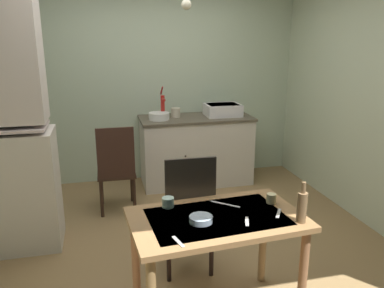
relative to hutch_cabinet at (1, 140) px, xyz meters
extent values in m
plane|color=olive|center=(1.47, -0.26, -1.00)|extent=(4.83, 4.83, 0.00)
cube|color=beige|center=(1.47, 1.56, 0.27)|extent=(3.93, 0.10, 2.53)
cube|color=beige|center=(3.44, -0.26, 0.27)|extent=(0.10, 3.64, 2.53)
cube|color=silver|center=(0.00, 0.00, -0.47)|extent=(0.84, 0.46, 1.07)
cube|color=silver|center=(2.00, 1.19, -0.58)|extent=(1.38, 0.60, 0.84)
cube|color=brown|center=(2.00, 1.19, -0.15)|extent=(1.41, 0.63, 0.03)
sphere|color=#2D2823|center=(1.79, 0.87, -0.54)|extent=(0.02, 0.02, 0.02)
cube|color=white|center=(2.34, 1.19, -0.06)|extent=(0.44, 0.34, 0.15)
cube|color=black|center=(2.34, 1.19, 0.01)|extent=(0.38, 0.28, 0.01)
cylinder|color=#B21E19|center=(1.58, 1.24, 0.01)|extent=(0.05, 0.05, 0.28)
cylinder|color=#B21E19|center=(1.58, 1.17, 0.11)|extent=(0.03, 0.12, 0.03)
cylinder|color=#AF1A16|center=(1.58, 1.30, 0.20)|extent=(0.02, 0.16, 0.12)
cylinder|color=white|center=(1.52, 1.14, -0.09)|extent=(0.25, 0.25, 0.09)
cylinder|color=beige|center=(1.74, 1.22, -0.07)|extent=(0.11, 0.11, 0.12)
cube|color=#9B7145|center=(1.51, -1.30, -0.27)|extent=(1.14, 0.73, 0.04)
cube|color=white|center=(1.51, -1.30, -0.26)|extent=(0.89, 0.57, 0.00)
cylinder|color=#9E6945|center=(2.01, -1.53, -0.65)|extent=(0.06, 0.06, 0.71)
cylinder|color=#A16A48|center=(1.00, -1.07, -0.65)|extent=(0.06, 0.06, 0.71)
cylinder|color=#97744B|center=(1.97, -1.00, -0.65)|extent=(0.06, 0.06, 0.71)
cube|color=#2E201C|center=(1.45, -0.68, -0.56)|extent=(0.41, 0.41, 0.03)
cube|color=#2A2520|center=(1.44, -0.86, -0.27)|extent=(0.38, 0.03, 0.55)
cylinder|color=#2E201C|center=(1.62, -0.51, -0.79)|extent=(0.04, 0.04, 0.42)
cylinder|color=#2E201C|center=(1.28, -0.50, -0.79)|extent=(0.04, 0.04, 0.42)
cylinder|color=#2E201C|center=(1.61, -0.85, -0.79)|extent=(0.04, 0.04, 0.42)
cylinder|color=#2E201C|center=(1.27, -0.84, -0.79)|extent=(0.04, 0.04, 0.42)
cube|color=#301E16|center=(0.96, 0.58, -0.58)|extent=(0.40, 0.40, 0.03)
cube|color=#331F17|center=(0.95, 0.40, -0.30)|extent=(0.38, 0.03, 0.53)
cylinder|color=#301E16|center=(1.13, 0.75, -0.80)|extent=(0.04, 0.04, 0.41)
cylinder|color=#301E16|center=(0.79, 0.76, -0.80)|extent=(0.04, 0.04, 0.41)
cylinder|color=#301E16|center=(1.12, 0.41, -0.80)|extent=(0.04, 0.04, 0.41)
cylinder|color=#301E16|center=(0.78, 0.42, -0.80)|extent=(0.04, 0.04, 0.41)
cylinder|color=#9EB2C6|center=(1.39, -1.35, -0.24)|extent=(0.14, 0.14, 0.04)
cylinder|color=#ADD1C1|center=(1.23, -1.09, -0.22)|extent=(0.08, 0.08, 0.07)
cylinder|color=beige|center=(1.93, -1.19, -0.22)|extent=(0.06, 0.06, 0.07)
cylinder|color=olive|center=(1.99, -1.49, -0.16)|extent=(0.06, 0.06, 0.19)
cylinder|color=olive|center=(1.99, -1.49, -0.03)|extent=(0.03, 0.03, 0.07)
cube|color=silver|center=(1.62, -1.14, -0.25)|extent=(0.17, 0.15, 0.00)
cube|color=beige|center=(1.21, -1.55, -0.25)|extent=(0.05, 0.13, 0.00)
cube|color=beige|center=(1.91, -1.35, -0.25)|extent=(0.09, 0.13, 0.00)
cube|color=beige|center=(1.67, -1.41, -0.25)|extent=(0.06, 0.12, 0.00)
sphere|color=#F9EFCC|center=(1.54, -0.30, 1.09)|extent=(0.08, 0.08, 0.08)
camera|label=1|loc=(0.83, -3.43, 0.84)|focal=36.05mm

